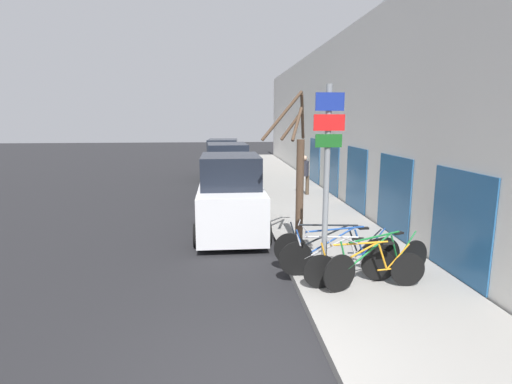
% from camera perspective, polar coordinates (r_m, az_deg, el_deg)
% --- Properties ---
extents(ground_plane, '(80.00, 80.00, 0.00)m').
position_cam_1_polar(ground_plane, '(16.00, -3.60, -1.29)').
color(ground_plane, black).
extents(sidewalk_curb, '(3.20, 32.00, 0.15)m').
position_cam_1_polar(sidewalk_curb, '(18.98, 4.02, 0.80)').
color(sidewalk_curb, gray).
rests_on(sidewalk_curb, ground).
extents(building_facade, '(0.23, 32.00, 6.50)m').
position_cam_1_polar(building_facade, '(18.99, 9.48, 10.23)').
color(building_facade, silver).
rests_on(building_facade, ground).
extents(signpost, '(0.57, 0.13, 3.71)m').
position_cam_1_polar(signpost, '(7.46, 10.07, 2.28)').
color(signpost, gray).
rests_on(signpost, sidewalk_curb).
extents(bicycle_0, '(2.30, 0.44, 0.90)m').
position_cam_1_polar(bicycle_0, '(7.80, 15.24, -10.38)').
color(bicycle_0, black).
rests_on(bicycle_0, sidewalk_curb).
extents(bicycle_1, '(2.42, 0.98, 0.97)m').
position_cam_1_polar(bicycle_1, '(8.08, 17.15, -9.53)').
color(bicycle_1, black).
rests_on(bicycle_1, sidewalk_curb).
extents(bicycle_2, '(2.14, 0.69, 0.88)m').
position_cam_1_polar(bicycle_2, '(8.10, 11.47, -9.48)').
color(bicycle_2, black).
rests_on(bicycle_2, sidewalk_curb).
extents(bicycle_3, '(2.58, 0.44, 0.97)m').
position_cam_1_polar(bicycle_3, '(8.38, 12.01, -8.56)').
color(bicycle_3, black).
rests_on(bicycle_3, sidewalk_curb).
extents(bicycle_4, '(2.46, 0.80, 0.98)m').
position_cam_1_polar(bicycle_4, '(8.59, 11.10, -8.04)').
color(bicycle_4, black).
rests_on(bicycle_4, sidewalk_curb).
extents(parked_car_0, '(2.00, 4.18, 2.26)m').
position_cam_1_polar(parked_car_0, '(11.42, -3.66, -0.85)').
color(parked_car_0, silver).
rests_on(parked_car_0, ground).
extents(parked_car_1, '(2.07, 4.54, 2.26)m').
position_cam_1_polar(parked_car_1, '(16.53, -4.14, 2.71)').
color(parked_car_1, '#B2B7BC').
rests_on(parked_car_1, ground).
extents(parked_car_2, '(2.12, 4.25, 2.15)m').
position_cam_1_polar(parked_car_2, '(21.89, -4.73, 4.49)').
color(parked_car_2, '#144728').
rests_on(parked_car_2, ground).
extents(pedestrian_near, '(0.42, 0.36, 1.62)m').
position_cam_1_polar(pedestrian_near, '(16.49, 6.91, 2.83)').
color(pedestrian_near, '#4C3D2D').
rests_on(pedestrian_near, sidewalk_curb).
extents(street_tree, '(1.25, 1.39, 3.75)m').
position_cam_1_polar(street_tree, '(9.69, 6.05, 2.02)').
color(street_tree, '#4C3828').
rests_on(street_tree, sidewalk_curb).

